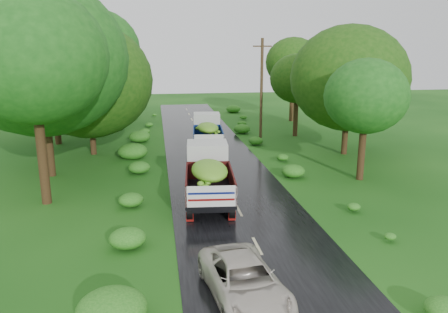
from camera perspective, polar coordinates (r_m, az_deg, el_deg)
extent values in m
plane|color=#11410D|center=(17.99, 4.36, -11.62)|extent=(120.00, 120.00, 0.00)
cube|color=black|center=(22.49, 1.47, -6.14)|extent=(6.50, 80.00, 0.02)
cube|color=#BFB78C|center=(14.60, 8.10, -18.23)|extent=(0.12, 1.60, 0.00)
cube|color=#BFB78C|center=(17.98, 4.36, -11.56)|extent=(0.12, 1.60, 0.00)
cube|color=#BFB78C|center=(21.57, 1.94, -7.02)|extent=(0.12, 1.60, 0.00)
cube|color=#BFB78C|center=(25.28, 0.25, -3.79)|extent=(0.12, 1.60, 0.00)
cube|color=#BFB78C|center=(29.07, -0.99, -1.39)|extent=(0.12, 1.60, 0.00)
cube|color=#BFB78C|center=(32.91, -1.94, 0.45)|extent=(0.12, 1.60, 0.00)
cube|color=#BFB78C|center=(36.79, -2.70, 1.90)|extent=(0.12, 1.60, 0.00)
cube|color=#BFB78C|center=(40.69, -3.31, 3.08)|extent=(0.12, 1.60, 0.00)
cube|color=#BFB78C|center=(44.60, -3.81, 4.05)|extent=(0.12, 1.60, 0.00)
cube|color=#BFB78C|center=(48.53, -4.24, 4.86)|extent=(0.12, 1.60, 0.00)
cube|color=#BFB78C|center=(52.47, -4.60, 5.56)|extent=(0.12, 1.60, 0.00)
cube|color=#BFB78C|center=(56.42, -4.91, 6.15)|extent=(0.12, 1.60, 0.00)
cube|color=black|center=(22.48, -1.98, -4.43)|extent=(2.20, 5.75, 0.28)
cylinder|color=black|center=(24.46, -4.42, -3.28)|extent=(0.36, 1.02, 1.00)
cylinder|color=black|center=(24.52, 0.12, -3.20)|extent=(0.36, 1.02, 1.00)
cylinder|color=black|center=(21.32, -4.48, -5.95)|extent=(0.36, 1.02, 1.00)
cylinder|color=black|center=(21.38, 0.75, -5.84)|extent=(0.36, 1.02, 1.00)
cylinder|color=black|center=(20.36, -4.50, -6.94)|extent=(0.36, 1.02, 1.00)
cylinder|color=black|center=(20.42, 0.98, -6.82)|extent=(0.36, 1.02, 1.00)
cube|color=#6C0C09|center=(20.12, -4.49, -7.87)|extent=(0.34, 0.07, 0.45)
cube|color=#6C0C09|center=(20.19, 1.06, -7.75)|extent=(0.34, 0.07, 0.45)
cube|color=silver|center=(24.33, -2.19, -0.32)|extent=(2.36, 2.08, 1.90)
cube|color=black|center=(21.42, -1.89, -4.76)|extent=(2.65, 4.47, 0.16)
cube|color=#4C130D|center=(21.24, -4.90, -3.40)|extent=(0.45, 4.28, 0.95)
cube|color=#4C130D|center=(21.31, 1.08, -3.29)|extent=(0.45, 4.28, 0.95)
cube|color=#4C130D|center=(23.26, -2.09, -1.79)|extent=(2.30, 0.28, 0.95)
cube|color=silver|center=(19.25, -1.67, -5.23)|extent=(2.30, 0.28, 0.95)
ellipsoid|color=#517C16|center=(21.07, -1.92, -1.80)|extent=(2.23, 3.76, 1.00)
cube|color=black|center=(33.94, -2.16, 1.90)|extent=(2.11, 5.48, 0.27)
cylinder|color=black|center=(35.86, -3.72, 2.31)|extent=(0.35, 0.97, 0.95)
cylinder|color=black|center=(35.91, -0.77, 2.35)|extent=(0.35, 0.97, 0.95)
cylinder|color=black|center=(32.77, -3.71, 1.18)|extent=(0.35, 0.97, 0.95)
cylinder|color=black|center=(32.82, -0.48, 1.23)|extent=(0.35, 0.97, 0.95)
cylinder|color=black|center=(31.83, -3.70, 0.79)|extent=(0.35, 0.97, 0.95)
cylinder|color=black|center=(31.88, -0.38, 0.84)|extent=(0.35, 0.97, 0.95)
cube|color=#6C0C09|center=(31.56, -3.69, 0.28)|extent=(0.33, 0.07, 0.43)
cube|color=#6C0C09|center=(31.61, -0.35, 0.34)|extent=(0.33, 0.07, 0.43)
cube|color=silver|center=(35.84, -2.27, 4.24)|extent=(2.25, 1.99, 1.81)
cube|color=black|center=(32.92, -2.11, 1.89)|extent=(2.54, 4.27, 0.15)
cube|color=navy|center=(32.80, -3.96, 2.76)|extent=(0.44, 4.08, 0.90)
cube|color=navy|center=(32.86, -0.28, 2.81)|extent=(0.44, 4.08, 0.90)
cube|color=navy|center=(34.78, -2.22, 3.44)|extent=(2.18, 0.27, 0.90)
cube|color=silver|center=(30.85, -2.01, 2.06)|extent=(2.18, 0.27, 0.90)
ellipsoid|color=#517C16|center=(32.71, -2.13, 3.76)|extent=(2.13, 3.58, 0.95)
imported|color=beige|center=(14.28, 2.66, -15.90)|extent=(2.68, 4.82, 1.28)
cylinder|color=#382616|center=(35.72, 4.90, 8.36)|extent=(0.26, 0.26, 8.49)
cube|color=#382616|center=(35.55, 5.03, 14.16)|extent=(1.49, 0.30, 0.11)
cylinder|color=black|center=(23.32, -23.04, 4.08)|extent=(0.48, 0.48, 8.37)
ellipsoid|color=#16460D|center=(23.04, -23.81, 11.88)|extent=(3.80, 3.80, 3.42)
cylinder|color=black|center=(28.46, -22.26, 5.53)|extent=(0.47, 0.47, 8.12)
ellipsoid|color=#16460D|center=(28.22, -22.85, 11.72)|extent=(4.51, 4.51, 4.06)
cylinder|color=black|center=(33.53, -16.99, 5.44)|extent=(0.43, 0.43, 6.19)
ellipsoid|color=#16460D|center=(33.28, -17.28, 9.44)|extent=(4.28, 4.28, 3.86)
cylinder|color=black|center=(37.99, -21.38, 8.38)|extent=(0.50, 0.50, 9.26)
ellipsoid|color=#16460D|center=(37.86, -21.87, 13.67)|extent=(4.13, 4.13, 3.72)
cylinder|color=black|center=(43.36, -16.40, 7.86)|extent=(0.45, 0.45, 6.99)
ellipsoid|color=#16460D|center=(43.17, -16.64, 11.36)|extent=(4.08, 4.08, 3.68)
cylinder|color=black|center=(48.21, -16.18, 9.40)|extent=(0.49, 0.49, 8.58)
ellipsoid|color=#16460D|center=(48.08, -16.45, 13.27)|extent=(4.27, 4.27, 3.85)
cylinder|color=black|center=(51.75, -15.63, 9.03)|extent=(0.46, 0.46, 7.33)
ellipsoid|color=#16460D|center=(51.60, -15.84, 12.10)|extent=(4.12, 4.12, 3.70)
cylinder|color=black|center=(27.07, 17.71, 2.94)|extent=(0.42, 0.42, 5.73)
ellipsoid|color=#155014|center=(26.76, 18.06, 7.52)|extent=(3.11, 3.11, 2.80)
cylinder|color=black|center=(33.40, 15.72, 5.67)|extent=(0.43, 0.43, 6.38)
ellipsoid|color=#155014|center=(33.15, 16.00, 9.81)|extent=(4.11, 4.11, 3.70)
cylinder|color=black|center=(39.47, 9.41, 6.82)|extent=(0.42, 0.42, 5.82)
ellipsoid|color=#155014|center=(39.26, 9.54, 10.03)|extent=(3.09, 3.09, 2.78)
cylinder|color=black|center=(47.60, 8.90, 8.82)|extent=(0.45, 0.45, 7.07)
ellipsoid|color=#155014|center=(47.43, 9.02, 12.05)|extent=(3.41, 3.41, 3.07)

